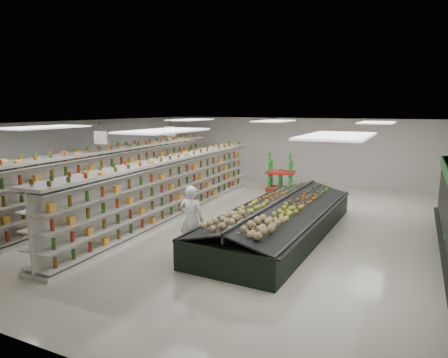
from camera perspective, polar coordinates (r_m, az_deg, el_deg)
The scene contains 13 objects.
floor at distance 13.53m, azimuth 1.35°, elevation -5.72°, with size 16.00×16.00×0.00m, color beige.
ceiling at distance 13.03m, azimuth 1.41°, elevation 7.95°, with size 14.00×16.00×0.02m, color white.
wall_back at distance 20.68m, azimuth 10.61°, elevation 4.13°, with size 14.00×0.02×3.20m, color silver.
wall_front at distance 6.94m, azimuth -27.45°, elevation -8.59°, with size 14.00×0.02×3.20m, color silver.
wall_left at distance 17.26m, azimuth -20.31°, elevation 2.52°, with size 0.02×16.00×3.20m, color silver.
aisle_sign_near at distance 13.50m, azimuth -17.21°, elevation 5.67°, with size 0.52×0.06×0.75m.
aisle_sign_far at distance 16.64m, azimuth -7.77°, elevation 6.78°, with size 0.52×0.06×0.75m.
gondola_left at distance 15.54m, azimuth -15.14°, elevation -0.10°, with size 1.58×12.98×2.24m.
gondola_center at distance 13.88m, azimuth -7.30°, elevation -1.42°, with size 1.30×11.78×2.04m.
produce_island at distance 11.84m, azimuth 7.95°, elevation -5.67°, with size 2.89×7.32×1.08m.
soda_endcap at distance 18.01m, azimuth 8.09°, elevation 0.70°, with size 1.38×1.05×1.61m.
shopper_main at distance 10.22m, azimuth -4.69°, elevation -5.82°, with size 0.65×0.43×1.78m, color white.
shopper_background at distance 17.86m, azimuth -1.80°, elevation 1.25°, with size 0.92×0.57×1.89m, color #967D5C.
Camera 1 is at (5.37, -11.86, 3.69)m, focal length 32.00 mm.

